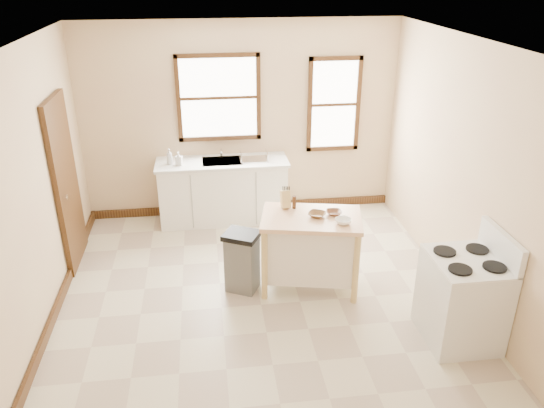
{
  "coord_description": "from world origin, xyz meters",
  "views": [
    {
      "loc": [
        -0.52,
        -4.87,
        3.5
      ],
      "look_at": [
        0.17,
        0.4,
        1.05
      ],
      "focal_mm": 35.0,
      "sensor_mm": 36.0,
      "label": 1
    }
  ],
  "objects": [
    {
      "name": "floor",
      "position": [
        0.0,
        0.0,
        0.0
      ],
      "size": [
        5.0,
        5.0,
        0.0
      ],
      "primitive_type": "plane",
      "color": "beige",
      "rests_on": "ground"
    },
    {
      "name": "ceiling",
      "position": [
        0.0,
        0.0,
        2.8
      ],
      "size": [
        5.0,
        5.0,
        0.0
      ],
      "primitive_type": "plane",
      "rotation": [
        3.14,
        0.0,
        0.0
      ],
      "color": "white",
      "rests_on": "ground"
    },
    {
      "name": "wall_back",
      "position": [
        0.0,
        2.5,
        1.4
      ],
      "size": [
        4.5,
        0.04,
        2.8
      ],
      "primitive_type": "cube",
      "color": "beige",
      "rests_on": "ground"
    },
    {
      "name": "wall_left",
      "position": [
        -2.25,
        0.0,
        1.4
      ],
      "size": [
        0.04,
        5.0,
        2.8
      ],
      "primitive_type": "cube",
      "color": "beige",
      "rests_on": "ground"
    },
    {
      "name": "wall_right",
      "position": [
        2.25,
        0.0,
        1.4
      ],
      "size": [
        0.04,
        5.0,
        2.8
      ],
      "primitive_type": "cube",
      "color": "beige",
      "rests_on": "ground"
    },
    {
      "name": "window_main",
      "position": [
        -0.3,
        2.48,
        1.75
      ],
      "size": [
        1.17,
        0.06,
        1.22
      ],
      "primitive_type": null,
      "color": "black",
      "rests_on": "wall_back"
    },
    {
      "name": "window_side",
      "position": [
        1.35,
        2.48,
        1.6
      ],
      "size": [
        0.77,
        0.06,
        1.37
      ],
      "primitive_type": null,
      "color": "black",
      "rests_on": "wall_back"
    },
    {
      "name": "door_left",
      "position": [
        -2.21,
        1.3,
        1.05
      ],
      "size": [
        0.06,
        0.9,
        2.1
      ],
      "primitive_type": "cube",
      "color": "black",
      "rests_on": "ground"
    },
    {
      "name": "baseboard_back",
      "position": [
        0.0,
        2.47,
        0.06
      ],
      "size": [
        4.5,
        0.04,
        0.12
      ],
      "primitive_type": "cube",
      "color": "black",
      "rests_on": "ground"
    },
    {
      "name": "baseboard_left",
      "position": [
        -2.22,
        0.0,
        0.06
      ],
      "size": [
        0.04,
        5.0,
        0.12
      ],
      "primitive_type": "cube",
      "color": "black",
      "rests_on": "ground"
    },
    {
      "name": "sink_counter",
      "position": [
        -0.3,
        2.2,
        0.46
      ],
      "size": [
        1.86,
        0.62,
        0.92
      ],
      "primitive_type": null,
      "color": "white",
      "rests_on": "ground"
    },
    {
      "name": "faucet",
      "position": [
        -0.3,
        2.38,
        1.03
      ],
      "size": [
        0.03,
        0.03,
        0.22
      ],
      "primitive_type": "cylinder",
      "color": "silver",
      "rests_on": "sink_counter"
    },
    {
      "name": "soap_bottle_a",
      "position": [
        -1.02,
        2.17,
        1.03
      ],
      "size": [
        0.11,
        0.11,
        0.22
      ],
      "primitive_type": "imported",
      "rotation": [
        0.0,
        0.0,
        0.34
      ],
      "color": "#B2B2B2",
      "rests_on": "sink_counter"
    },
    {
      "name": "soap_bottle_b",
      "position": [
        -0.89,
        2.12,
        1.01
      ],
      "size": [
        0.1,
        0.11,
        0.19
      ],
      "primitive_type": "imported",
      "rotation": [
        0.0,
        0.0,
        -0.27
      ],
      "color": "#B2B2B2",
      "rests_on": "sink_counter"
    },
    {
      "name": "dish_rack",
      "position": [
        0.15,
        2.19,
        0.97
      ],
      "size": [
        0.43,
        0.35,
        0.1
      ],
      "primitive_type": null,
      "rotation": [
        0.0,
        0.0,
        -0.15
      ],
      "color": "silver",
      "rests_on": "sink_counter"
    },
    {
      "name": "kitchen_island",
      "position": [
        0.61,
        0.32,
        0.45
      ],
      "size": [
        1.23,
        0.92,
        0.9
      ],
      "primitive_type": null,
      "rotation": [
        0.0,
        0.0,
        -0.21
      ],
      "color": "#F9C792",
      "rests_on": "ground"
    },
    {
      "name": "knife_block",
      "position": [
        0.35,
        0.59,
        1.0
      ],
      "size": [
        0.11,
        0.11,
        0.2
      ],
      "primitive_type": null,
      "rotation": [
        0.0,
        0.0,
        0.11
      ],
      "color": "tan",
      "rests_on": "kitchen_island"
    },
    {
      "name": "pepper_grinder",
      "position": [
        0.45,
        0.56,
        0.98
      ],
      "size": [
        0.06,
        0.06,
        0.15
      ],
      "primitive_type": "cylinder",
      "rotation": [
        0.0,
        0.0,
        -0.39
      ],
      "color": "#3B2110",
      "rests_on": "kitchen_island"
    },
    {
      "name": "bowl_a",
      "position": [
        0.67,
        0.31,
        0.93
      ],
      "size": [
        0.26,
        0.26,
        0.05
      ],
      "primitive_type": "imported",
      "rotation": [
        0.0,
        0.0,
        -0.57
      ],
      "color": "brown",
      "rests_on": "kitchen_island"
    },
    {
      "name": "bowl_b",
      "position": [
        0.87,
        0.34,
        0.93
      ],
      "size": [
        0.18,
        0.18,
        0.04
      ],
      "primitive_type": "imported",
      "rotation": [
        0.0,
        0.0,
        -0.04
      ],
      "color": "brown",
      "rests_on": "kitchen_island"
    },
    {
      "name": "bowl_c",
      "position": [
        0.91,
        0.1,
        0.93
      ],
      "size": [
        0.2,
        0.2,
        0.06
      ],
      "primitive_type": "imported",
      "rotation": [
        0.0,
        0.0,
        -0.13
      ],
      "color": "white",
      "rests_on": "kitchen_island"
    },
    {
      "name": "trash_bin",
      "position": [
        -0.18,
        0.35,
        0.37
      ],
      "size": [
        0.48,
        0.45,
        0.73
      ],
      "primitive_type": null,
      "rotation": [
        0.0,
        0.0,
        -0.47
      ],
      "color": "#595957",
      "rests_on": "ground"
    },
    {
      "name": "gas_stove",
      "position": [
        1.9,
        -0.8,
        0.59
      ],
      "size": [
        0.73,
        0.74,
        1.18
      ],
      "primitive_type": null,
      "color": "silver",
      "rests_on": "ground"
    }
  ]
}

